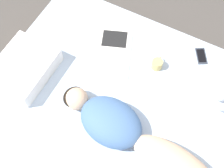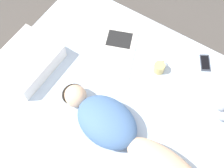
% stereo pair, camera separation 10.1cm
% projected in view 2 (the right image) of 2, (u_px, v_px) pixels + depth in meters
% --- Properties ---
extents(ground_plane, '(12.00, 12.00, 0.00)m').
position_uv_depth(ground_plane, '(125.00, 136.00, 2.87)').
color(ground_plane, '#4C4742').
extents(bed, '(1.83, 2.35, 0.57)m').
position_uv_depth(bed, '(126.00, 126.00, 2.63)').
color(bed, tan).
rests_on(bed, ground_plane).
extents(person, '(0.47, 1.31, 0.20)m').
position_uv_depth(person, '(128.00, 140.00, 2.18)').
color(person, '#DBB28E').
rests_on(person, bed).
extents(open_magazine, '(0.60, 0.47, 0.01)m').
position_uv_depth(open_magazine, '(116.00, 51.00, 2.63)').
color(open_magazine, silver).
rests_on(open_magazine, bed).
extents(coffee_mug, '(0.12, 0.09, 0.08)m').
position_uv_depth(coffee_mug, '(159.00, 68.00, 2.51)').
color(coffee_mug, tan).
rests_on(coffee_mug, bed).
extents(cell_phone, '(0.18, 0.15, 0.01)m').
position_uv_depth(cell_phone, '(205.00, 63.00, 2.58)').
color(cell_phone, '#333842').
rests_on(cell_phone, bed).
extents(plush_toy, '(0.14, 0.16, 0.20)m').
position_uv_depth(plush_toy, '(223.00, 110.00, 2.29)').
color(plush_toy, '#B2BCCC').
rests_on(plush_toy, bed).
extents(pillow, '(0.51, 0.40, 0.14)m').
position_uv_depth(pillow, '(27.00, 61.00, 2.50)').
color(pillow, white).
rests_on(pillow, bed).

